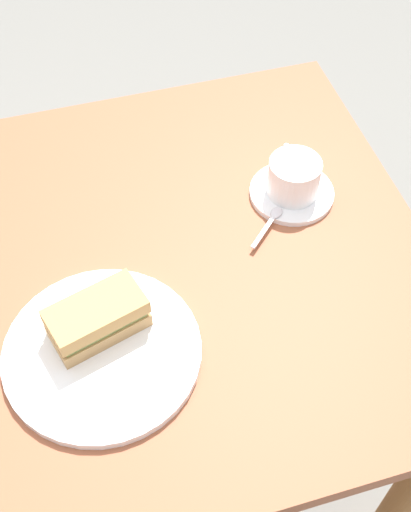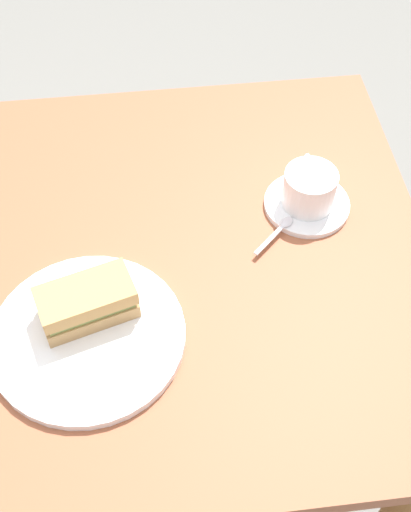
% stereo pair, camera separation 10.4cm
% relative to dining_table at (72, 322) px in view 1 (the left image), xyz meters
% --- Properties ---
extents(ground_plane, '(6.00, 6.00, 0.00)m').
position_rel_dining_table_xyz_m(ground_plane, '(0.00, 0.00, -0.66)').
color(ground_plane, slate).
extents(dining_table, '(1.18, 0.83, 0.77)m').
position_rel_dining_table_xyz_m(dining_table, '(0.00, 0.00, 0.00)').
color(dining_table, '#965134').
rests_on(dining_table, ground_plane).
extents(sandwich_plate, '(0.28, 0.28, 0.01)m').
position_rel_dining_table_xyz_m(sandwich_plate, '(0.04, -0.14, 0.12)').
color(sandwich_plate, white).
rests_on(sandwich_plate, dining_table).
extents(sandwich_front, '(0.15, 0.11, 0.06)m').
position_rel_dining_table_xyz_m(sandwich_front, '(0.04, -0.10, 0.15)').
color(sandwich_front, tan).
rests_on(sandwich_front, sandwich_plate).
extents(coffee_saucer, '(0.14, 0.14, 0.01)m').
position_rel_dining_table_xyz_m(coffee_saucer, '(0.41, 0.08, 0.11)').
color(coffee_saucer, white).
rests_on(coffee_saucer, dining_table).
extents(coffee_cup, '(0.09, 0.12, 0.07)m').
position_rel_dining_table_xyz_m(coffee_cup, '(0.41, 0.08, 0.15)').
color(coffee_cup, white).
rests_on(coffee_cup, coffee_saucer).
extents(spoon, '(0.08, 0.08, 0.01)m').
position_rel_dining_table_xyz_m(spoon, '(0.35, 0.02, 0.12)').
color(spoon, silver).
rests_on(spoon, coffee_saucer).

